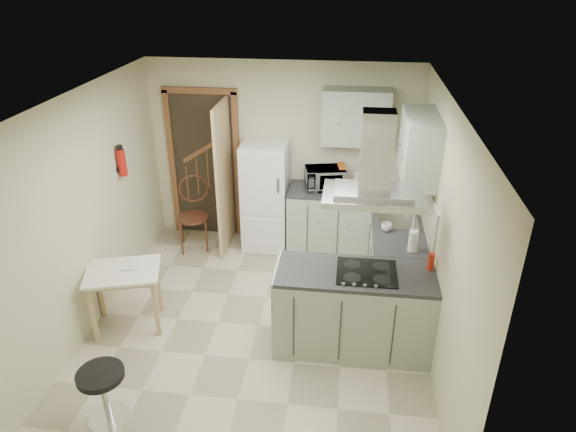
# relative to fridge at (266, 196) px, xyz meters

# --- Properties ---
(floor) EXTENTS (4.20, 4.20, 0.00)m
(floor) POSITION_rel_fridge_xyz_m (0.20, -1.80, -0.75)
(floor) COLOR beige
(floor) RESTS_ON ground
(ceiling) EXTENTS (4.20, 4.20, 0.00)m
(ceiling) POSITION_rel_fridge_xyz_m (0.20, -1.80, 1.75)
(ceiling) COLOR silver
(ceiling) RESTS_ON back_wall
(back_wall) EXTENTS (3.60, 0.00, 3.60)m
(back_wall) POSITION_rel_fridge_xyz_m (0.20, 0.30, 0.50)
(back_wall) COLOR beige
(back_wall) RESTS_ON floor
(left_wall) EXTENTS (0.00, 4.20, 4.20)m
(left_wall) POSITION_rel_fridge_xyz_m (-1.60, -1.80, 0.50)
(left_wall) COLOR beige
(left_wall) RESTS_ON floor
(right_wall) EXTENTS (0.00, 4.20, 4.20)m
(right_wall) POSITION_rel_fridge_xyz_m (2.00, -1.80, 0.50)
(right_wall) COLOR beige
(right_wall) RESTS_ON floor
(doorway) EXTENTS (1.10, 0.12, 2.10)m
(doorway) POSITION_rel_fridge_xyz_m (-0.90, 0.27, 0.30)
(doorway) COLOR brown
(doorway) RESTS_ON floor
(fridge) EXTENTS (0.60, 0.60, 1.50)m
(fridge) POSITION_rel_fridge_xyz_m (0.00, 0.00, 0.00)
(fridge) COLOR white
(fridge) RESTS_ON floor
(counter_back) EXTENTS (1.08, 0.60, 0.90)m
(counter_back) POSITION_rel_fridge_xyz_m (0.86, 0.00, -0.30)
(counter_back) COLOR #9EB2A0
(counter_back) RESTS_ON floor
(counter_right) EXTENTS (0.60, 1.95, 0.90)m
(counter_right) POSITION_rel_fridge_xyz_m (1.70, -0.68, -0.30)
(counter_right) COLOR #9EB2A0
(counter_right) RESTS_ON floor
(splashback) EXTENTS (1.68, 0.02, 0.50)m
(splashback) POSITION_rel_fridge_xyz_m (1.16, 0.29, 0.40)
(splashback) COLOR beige
(splashback) RESTS_ON counter_back
(wall_cabinet_back) EXTENTS (0.85, 0.35, 0.70)m
(wall_cabinet_back) POSITION_rel_fridge_xyz_m (1.15, 0.12, 1.10)
(wall_cabinet_back) COLOR #9EB2A0
(wall_cabinet_back) RESTS_ON back_wall
(wall_cabinet_right) EXTENTS (0.35, 0.90, 0.70)m
(wall_cabinet_right) POSITION_rel_fridge_xyz_m (1.82, -0.95, 1.10)
(wall_cabinet_right) COLOR #9EB2A0
(wall_cabinet_right) RESTS_ON right_wall
(peninsula) EXTENTS (1.55, 0.65, 0.90)m
(peninsula) POSITION_rel_fridge_xyz_m (1.22, -1.98, -0.30)
(peninsula) COLOR #9EB2A0
(peninsula) RESTS_ON floor
(hob) EXTENTS (0.58, 0.50, 0.01)m
(hob) POSITION_rel_fridge_xyz_m (1.32, -1.98, 0.16)
(hob) COLOR black
(hob) RESTS_ON peninsula
(extractor_hood) EXTENTS (0.90, 0.55, 0.10)m
(extractor_hood) POSITION_rel_fridge_xyz_m (1.32, -1.98, 0.97)
(extractor_hood) COLOR silver
(extractor_hood) RESTS_ON ceiling
(sink) EXTENTS (0.45, 0.40, 0.01)m
(sink) POSITION_rel_fridge_xyz_m (1.70, -0.85, 0.16)
(sink) COLOR silver
(sink) RESTS_ON counter_right
(fire_extinguisher) EXTENTS (0.10, 0.10, 0.32)m
(fire_extinguisher) POSITION_rel_fridge_xyz_m (-1.54, -0.90, 0.75)
(fire_extinguisher) COLOR #B2140F
(fire_extinguisher) RESTS_ON left_wall
(drop_leaf_table) EXTENTS (0.88, 0.76, 0.71)m
(drop_leaf_table) POSITION_rel_fridge_xyz_m (-1.20, -1.95, -0.40)
(drop_leaf_table) COLOR #DCAF87
(drop_leaf_table) RESTS_ON floor
(bentwood_chair) EXTENTS (0.52, 0.52, 0.94)m
(bentwood_chair) POSITION_rel_fridge_xyz_m (-0.98, -0.22, -0.28)
(bentwood_chair) COLOR #54221C
(bentwood_chair) RESTS_ON floor
(stool) EXTENTS (0.47, 0.47, 0.54)m
(stool) POSITION_rel_fridge_xyz_m (-0.88, -3.22, -0.48)
(stool) COLOR black
(stool) RESTS_ON floor
(microwave) EXTENTS (0.57, 0.45, 0.28)m
(microwave) POSITION_rel_fridge_xyz_m (0.80, 0.02, 0.29)
(microwave) COLOR black
(microwave) RESTS_ON counter_back
(kettle) EXTENTS (0.16, 0.16, 0.21)m
(kettle) POSITION_rel_fridge_xyz_m (1.23, 0.11, 0.25)
(kettle) COLOR silver
(kettle) RESTS_ON counter_back
(cereal_box) EXTENTS (0.12, 0.22, 0.32)m
(cereal_box) POSITION_rel_fridge_xyz_m (1.00, 0.09, 0.31)
(cereal_box) COLOR #CB5A17
(cereal_box) RESTS_ON counter_back
(soap_bottle) EXTENTS (0.08, 0.08, 0.17)m
(soap_bottle) POSITION_rel_fridge_xyz_m (1.84, -0.49, 0.24)
(soap_bottle) COLOR #A09FAB
(soap_bottle) RESTS_ON counter_right
(paper_towel) EXTENTS (0.12, 0.12, 0.24)m
(paper_towel) POSITION_rel_fridge_xyz_m (1.80, -1.49, 0.27)
(paper_towel) COLOR silver
(paper_towel) RESTS_ON counter_right
(cup) EXTENTS (0.12, 0.12, 0.09)m
(cup) POSITION_rel_fridge_xyz_m (1.55, -1.09, 0.20)
(cup) COLOR silver
(cup) RESTS_ON counter_right
(red_bottle) EXTENTS (0.08, 0.08, 0.18)m
(red_bottle) POSITION_rel_fridge_xyz_m (1.94, -1.84, 0.24)
(red_bottle) COLOR #AC250E
(red_bottle) RESTS_ON peninsula
(book) EXTENTS (0.20, 0.25, 0.10)m
(book) POSITION_rel_fridge_xyz_m (-1.25, -1.86, 0.01)
(book) COLOR maroon
(book) RESTS_ON drop_leaf_table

